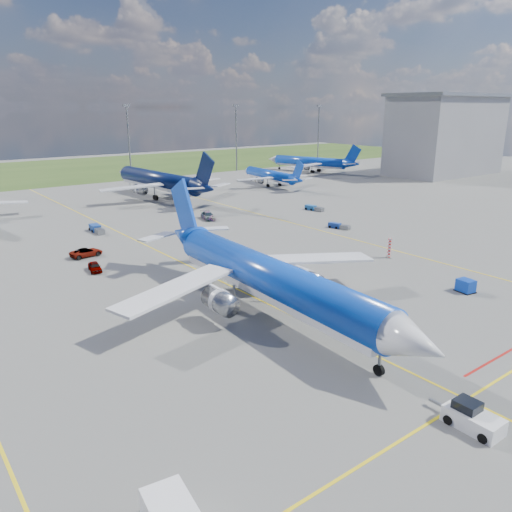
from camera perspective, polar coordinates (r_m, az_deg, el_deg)
ground at (r=54.45m, az=4.47°, el=-6.96°), size 400.00×400.00×0.00m
taxiway_lines at (r=76.10m, az=-9.43°, el=-0.19°), size 60.25×160.00×0.02m
floodlight_masts at (r=153.56m, az=-21.33°, el=12.10°), size 202.20×0.50×22.70m
terminal_building at (r=181.81m, az=20.87°, el=12.85°), size 42.00×22.00×26.00m
warning_post at (r=77.31m, az=15.01°, el=0.88°), size 0.50×0.50×3.00m
bg_jet_n at (r=129.05m, az=-10.97°, el=6.63°), size 38.33×48.74×12.22m
bg_jet_ne at (r=146.00m, az=1.60°, el=8.06°), size 28.34×35.07×8.48m
bg_jet_ene at (r=178.49m, az=6.11°, el=9.55°), size 38.48×44.37×9.84m
main_airliner at (r=54.86m, az=1.65°, el=-6.72°), size 37.96×48.49×12.24m
pushback_tug at (r=39.95m, az=23.44°, el=-16.60°), size 2.09×5.52×1.87m
uld_container at (r=66.33m, az=22.84°, el=-3.15°), size 1.81×2.14×1.56m
service_car_a at (r=72.29m, az=-17.95°, el=-1.18°), size 2.15×3.92×1.26m
service_car_b at (r=79.74m, az=-18.83°, el=0.40°), size 5.05×2.75×1.34m
service_car_c at (r=101.36m, az=-5.51°, el=4.60°), size 3.50×5.55×1.50m
baggage_tug_w at (r=94.60m, az=9.39°, el=3.39°), size 2.13×4.31×0.94m
baggage_tug_c at (r=95.05m, az=-17.75°, el=2.95°), size 1.74×5.34×1.18m
baggage_tug_e at (r=110.65m, az=6.61°, el=5.45°), size 1.74×4.74×1.04m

